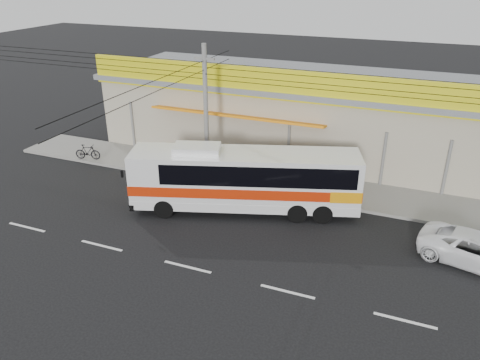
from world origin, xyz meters
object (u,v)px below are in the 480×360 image
(motorbike_red, at_px, (175,149))
(white_car, at_px, (479,250))
(utility_pole, at_px, (205,70))
(motorbike_dark, at_px, (88,152))
(coach_bus, at_px, (248,177))

(motorbike_red, xyz_separation_m, white_car, (16.12, -5.10, -0.03))
(utility_pole, bearing_deg, motorbike_dark, -177.96)
(coach_bus, xyz_separation_m, motorbike_dark, (-10.82, 2.05, -1.11))
(white_car, bearing_deg, coach_bus, 99.60)
(coach_bus, height_order, motorbike_red, coach_bus)
(coach_bus, bearing_deg, motorbike_dark, 151.27)
(white_car, xyz_separation_m, utility_pole, (-12.99, 3.10, 5.30))
(coach_bus, distance_m, white_car, 9.89)
(motorbike_dark, bearing_deg, white_car, -112.46)
(motorbike_dark, distance_m, utility_pole, 9.30)
(coach_bus, relative_size, white_car, 2.40)
(white_car, bearing_deg, utility_pole, 90.72)
(motorbike_red, height_order, motorbike_dark, motorbike_red)
(motorbike_red, height_order, white_car, white_car)
(coach_bus, bearing_deg, motorbike_red, 127.61)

